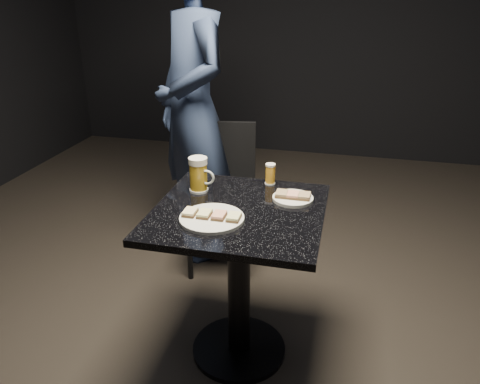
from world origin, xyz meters
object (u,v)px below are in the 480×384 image
at_px(table, 239,259).
at_px(chair, 222,187).
at_px(plate_small, 293,198).
at_px(plate_large, 212,218).
at_px(beer_tumbler, 270,174).
at_px(patron, 193,109).
at_px(beer_mug, 199,175).

relative_size(table, chair, 0.87).
bearing_deg(plate_small, chair, 128.45).
distance_m(plate_large, plate_small, 0.39).
distance_m(plate_large, chair, 0.96).
height_order(plate_small, beer_tumbler, beer_tumbler).
relative_size(plate_small, patron, 0.09).
distance_m(beer_mug, beer_tumbler, 0.34).
relative_size(plate_large, beer_mug, 1.63).
bearing_deg(beer_mug, plate_small, 0.48).
relative_size(patron, table, 2.48).
bearing_deg(chair, plate_small, -51.55).
xyz_separation_m(table, chair, (-0.30, 0.78, -0.01)).
relative_size(patron, beer_mug, 11.77).
bearing_deg(chair, beer_mug, -82.89).
relative_size(plate_large, beer_tumbler, 2.62).
relative_size(plate_small, beer_mug, 1.12).
relative_size(patron, chair, 2.15).
bearing_deg(patron, beer_mug, -20.52).
bearing_deg(beer_mug, patron, 110.57).
relative_size(table, beer_tumbler, 7.65).
bearing_deg(table, patron, 119.26).
bearing_deg(plate_small, table, -144.36).
xyz_separation_m(patron, beer_mug, (0.28, -0.75, -0.10)).
bearing_deg(beer_mug, plate_large, -62.22).
xyz_separation_m(plate_large, beer_tumbler, (0.16, 0.42, 0.04)).
bearing_deg(plate_small, plate_large, -137.14).
height_order(patron, beer_tumbler, patron).
bearing_deg(plate_small, beer_tumbler, 129.45).
bearing_deg(beer_tumbler, plate_small, -50.55).
distance_m(table, beer_mug, 0.41).
bearing_deg(patron, beer_tumbler, 3.22).
bearing_deg(patron, chair, 19.66).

